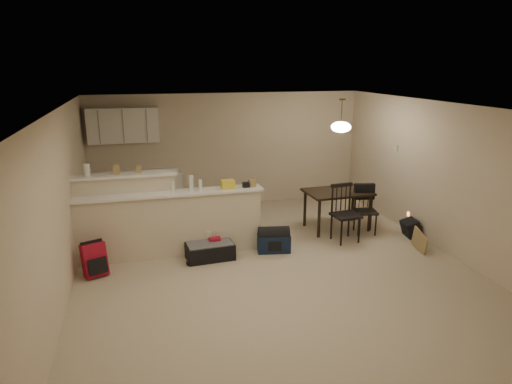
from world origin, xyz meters
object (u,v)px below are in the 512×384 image
object	(u,v)px
dining_chair_far	(366,210)
black_daypack	(411,229)
dining_table	(337,196)
suitcase	(210,250)
navy_duffel	(274,243)
dining_chair_near	(346,214)
pendant_lamp	(341,126)
red_backpack	(94,260)

from	to	relation	value
dining_chair_far	black_daypack	distance (m)	0.89
dining_chair_far	dining_table	bearing A→B (deg)	149.87
suitcase	navy_duffel	xyz separation A→B (m)	(1.11, 0.00, 0.02)
dining_chair_near	suitcase	xyz separation A→B (m)	(-2.49, -0.12, -0.39)
pendant_lamp	dining_table	bearing A→B (deg)	56.31
suitcase	red_backpack	distance (m)	1.80
pendant_lamp	suitcase	xyz separation A→B (m)	(-2.61, -0.76, -1.86)
pendant_lamp	red_backpack	distance (m)	4.82
dining_chair_near	dining_chair_far	size ratio (longest dim) A/B	1.14
pendant_lamp	dining_chair_near	xyz separation A→B (m)	(-0.12, -0.64, -1.47)
dining_table	dining_chair_far	bearing A→B (deg)	-44.13
pendant_lamp	black_daypack	world-z (taller)	pendant_lamp
red_backpack	navy_duffel	distance (m)	2.90
suitcase	pendant_lamp	bearing A→B (deg)	12.20
dining_chair_near	suitcase	bearing A→B (deg)	176.47
dining_table	black_daypack	world-z (taller)	dining_table
dining_chair_far	dining_chair_near	bearing A→B (deg)	-141.65
suitcase	black_daypack	world-z (taller)	black_daypack
pendant_lamp	dining_chair_near	world-z (taller)	pendant_lamp
dining_chair_near	red_backpack	xyz separation A→B (m)	(-4.27, -0.32, -0.26)
dining_chair_near	navy_duffel	distance (m)	1.44
suitcase	dining_chair_far	bearing A→B (deg)	3.35
dining_chair_near	dining_chair_far	bearing A→B (deg)	20.71
dining_table	pendant_lamp	distance (m)	1.32
dining_table	navy_duffel	size ratio (longest dim) A/B	2.27
dining_table	black_daypack	bearing A→B (deg)	-36.14
pendant_lamp	navy_duffel	world-z (taller)	pendant_lamp
suitcase	navy_duffel	world-z (taller)	navy_duffel
dining_chair_far	suitcase	distance (m)	3.07
dining_chair_near	black_daypack	bearing A→B (deg)	-11.77
red_backpack	dining_chair_far	bearing A→B (deg)	-14.76
dining_table	dining_chair_far	size ratio (longest dim) A/B	1.38
dining_chair_far	black_daypack	world-z (taller)	dining_chair_far
dining_chair_near	navy_duffel	xyz separation A→B (m)	(-1.38, -0.12, -0.37)
pendant_lamp	suitcase	distance (m)	3.30
pendant_lamp	red_backpack	bearing A→B (deg)	-167.68
dining_table	dining_chair_far	world-z (taller)	dining_chair_far
dining_chair_near	suitcase	world-z (taller)	dining_chair_near
navy_duffel	dining_table	bearing A→B (deg)	36.76
dining_table	red_backpack	distance (m)	4.51
pendant_lamp	dining_chair_far	world-z (taller)	pendant_lamp
pendant_lamp	black_daypack	size ratio (longest dim) A/B	1.74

